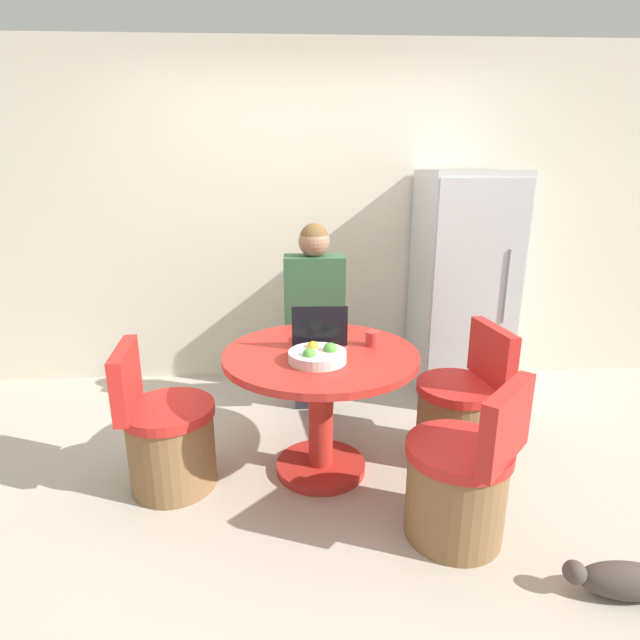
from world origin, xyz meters
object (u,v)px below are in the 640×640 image
object	(u,v)px
refrigerator	(461,287)
cat	(623,580)
chair_right_side	(459,414)
dining_table	(321,387)
person_seated	(314,312)
fruit_bowl	(318,355)
laptop	(319,336)
chair_near_right_corner	(460,484)
chair_left_side	(168,440)

from	to	relation	value
refrigerator	cat	xyz separation A→B (m)	(0.09, -2.01, -0.76)
chair_right_side	dining_table	bearing A→B (deg)	-90.00
dining_table	person_seated	bearing A→B (deg)	90.83
chair_right_side	refrigerator	bearing A→B (deg)	155.98
fruit_bowl	dining_table	bearing A→B (deg)	80.78
laptop	fruit_bowl	xyz separation A→B (m)	(-0.02, -0.25, -0.02)
chair_near_right_corner	laptop	distance (m)	1.05
dining_table	fruit_bowl	distance (m)	0.28
person_seated	laptop	size ratio (longest dim) A/B	4.46
chair_left_side	chair_near_right_corner	distance (m)	1.53
chair_right_side	person_seated	bearing A→B (deg)	-135.25
refrigerator	chair_right_side	size ratio (longest dim) A/B	2.05
dining_table	person_seated	size ratio (longest dim) A/B	0.79
laptop	fruit_bowl	size ratio (longest dim) A/B	1.01
refrigerator	person_seated	xyz separation A→B (m)	(-1.11, -0.30, -0.10)
chair_right_side	laptop	xyz separation A→B (m)	(-0.84, -0.01, 0.51)
refrigerator	dining_table	distance (m)	1.55
chair_near_right_corner	fruit_bowl	world-z (taller)	fruit_bowl
refrigerator	chair_near_right_corner	size ratio (longest dim) A/B	2.05
chair_left_side	person_seated	xyz separation A→B (m)	(0.82, 0.86, 0.46)
chair_right_side	cat	bearing A→B (deg)	10.21
refrigerator	chair_right_side	bearing A→B (deg)	-105.86
chair_left_side	laptop	xyz separation A→B (m)	(0.83, 0.21, 0.51)
dining_table	laptop	size ratio (longest dim) A/B	3.52
chair_near_right_corner	laptop	size ratio (longest dim) A/B	2.70
refrigerator	cat	size ratio (longest dim) A/B	3.32
person_seated	fruit_bowl	size ratio (longest dim) A/B	4.51
refrigerator	fruit_bowl	xyz separation A→B (m)	(-1.12, -1.19, -0.07)
dining_table	fruit_bowl	size ratio (longest dim) A/B	3.56
refrigerator	fruit_bowl	world-z (taller)	refrigerator
dining_table	laptop	world-z (taller)	laptop
chair_right_side	laptop	size ratio (longest dim) A/B	2.70
refrigerator	dining_table	bearing A→B (deg)	-136.16
chair_near_right_corner	cat	world-z (taller)	chair_near_right_corner
laptop	fruit_bowl	world-z (taller)	laptop
laptop	chair_right_side	bearing A→B (deg)	-179.06
refrigerator	chair_near_right_corner	world-z (taller)	refrigerator
fruit_bowl	cat	bearing A→B (deg)	-33.90
cat	dining_table	bearing A→B (deg)	-31.50
chair_right_side	fruit_bowl	size ratio (longest dim) A/B	2.73
refrigerator	fruit_bowl	bearing A→B (deg)	-133.17
dining_table	chair_near_right_corner	bearing A→B (deg)	-42.39
refrigerator	laptop	distance (m)	1.45
fruit_bowl	person_seated	bearing A→B (deg)	89.24
chair_near_right_corner	chair_right_side	bearing A→B (deg)	-154.72
dining_table	chair_near_right_corner	xyz separation A→B (m)	(0.62, -0.57, -0.25)
chair_left_side	chair_near_right_corner	xyz separation A→B (m)	(1.46, -0.46, 0.00)
chair_right_side	fruit_bowl	distance (m)	1.02
refrigerator	dining_table	world-z (taller)	refrigerator
chair_left_side	person_seated	size ratio (longest dim) A/B	0.61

